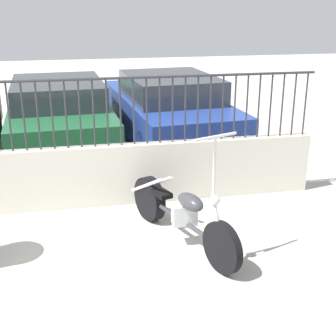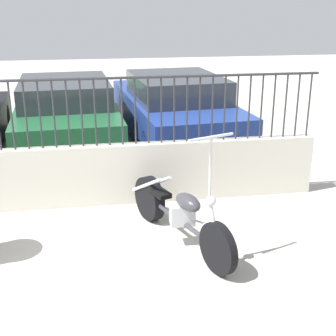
# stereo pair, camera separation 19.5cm
# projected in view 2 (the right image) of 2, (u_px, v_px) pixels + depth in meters

# --- Properties ---
(motorcycle_dark_grey) EXTENTS (0.92, 2.03, 1.46)m
(motorcycle_dark_grey) POSITION_uv_depth(u_px,v_px,m) (175.00, 211.00, 5.52)
(motorcycle_dark_grey) COLOR black
(motorcycle_dark_grey) RESTS_ON ground_plane
(car_green) EXTENTS (2.09, 4.67, 1.30)m
(car_green) POSITION_uv_depth(u_px,v_px,m) (66.00, 111.00, 9.22)
(car_green) COLOR black
(car_green) RESTS_ON ground_plane
(car_blue) EXTENTS (2.13, 4.61, 1.37)m
(car_blue) POSITION_uv_depth(u_px,v_px,m) (174.00, 108.00, 9.27)
(car_blue) COLOR black
(car_blue) RESTS_ON ground_plane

